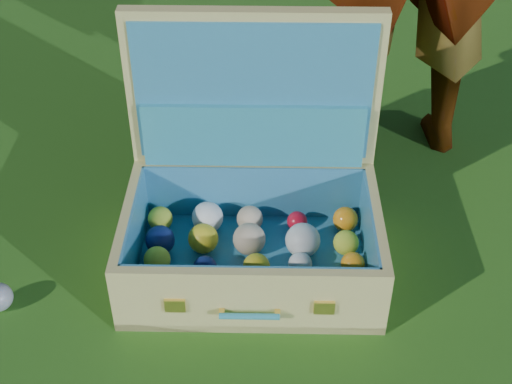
{
  "coord_description": "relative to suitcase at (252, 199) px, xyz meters",
  "views": [
    {
      "loc": [
        0.06,
        -1.25,
        1.34
      ],
      "look_at": [
        -0.12,
        0.2,
        0.2
      ],
      "focal_mm": 50.0,
      "sensor_mm": 36.0,
      "label": 1
    }
  ],
  "objects": [
    {
      "name": "ground",
      "position": [
        0.13,
        -0.19,
        -0.18
      ],
      "size": [
        60.0,
        60.0,
        0.0
      ],
      "primitive_type": "plane",
      "color": "#215114",
      "rests_on": "ground"
    },
    {
      "name": "suitcase",
      "position": [
        0.0,
        0.0,
        0.0
      ],
      "size": [
        0.71,
        0.54,
        0.64
      ],
      "rotation": [
        0.0,
        0.0,
        0.11
      ],
      "color": "#CDBF6E",
      "rests_on": "ground"
    }
  ]
}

